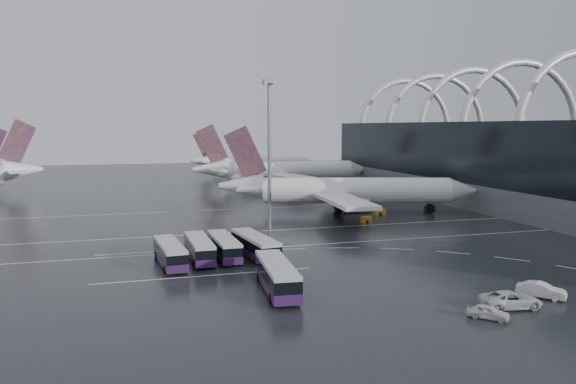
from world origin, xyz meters
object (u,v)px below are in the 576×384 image
object	(u,v)px
gse_cart_belly_d	(427,208)
bus_row_far_c	(277,275)
airliner_main	(343,191)
van_curve_a	(511,300)
bus_row_near_d	(255,246)
gse_cart_belly_b	(359,205)
gse_cart_belly_c	(366,219)
bus_row_near_a	(170,253)
van_curve_c	(541,290)
bus_row_near_c	(224,246)
airliner_gate_c	(251,163)
floodlight_mast	(269,136)
bus_row_near_b	(199,248)
van_curve_b	(488,312)
gse_cart_belly_a	(379,212)
airliner_gate_b	(280,171)

from	to	relation	value
gse_cart_belly_d	bus_row_far_c	bearing A→B (deg)	-134.10
airliner_main	van_curve_a	bearing A→B (deg)	-80.02
van_curve_a	gse_cart_belly_d	bearing A→B (deg)	-15.23
bus_row_near_d	gse_cart_belly_b	bearing A→B (deg)	-45.98
gse_cart_belly_c	bus_row_near_a	bearing A→B (deg)	-149.04
van_curve_c	bus_row_near_c	bearing A→B (deg)	93.37
airliner_gate_c	van_curve_a	distance (m)	169.61
van_curve_c	gse_cart_belly_c	xyz separation A→B (m)	(1.89, 50.82, -0.29)
airliner_main	floodlight_mast	world-z (taller)	floodlight_mast
van_curve_c	gse_cart_belly_b	bearing A→B (deg)	39.94
bus_row_near_b	bus_row_near_d	size ratio (longest dim) A/B	0.92
van_curve_b	airliner_gate_c	bearing A→B (deg)	40.52
airliner_gate_c	gse_cart_belly_a	size ratio (longest dim) A/B	20.34
van_curve_a	gse_cart_belly_d	size ratio (longest dim) A/B	2.86
van_curve_b	gse_cart_belly_b	bearing A→B (deg)	31.47
van_curve_a	van_curve_b	world-z (taller)	van_curve_a
gse_cart_belly_a	bus_row_near_b	bearing A→B (deg)	-144.57
bus_row_far_c	van_curve_c	bearing A→B (deg)	-106.52
bus_row_near_d	floodlight_mast	bearing A→B (deg)	-26.55
airliner_gate_b	van_curve_c	bearing A→B (deg)	-91.53
bus_row_near_a	gse_cart_belly_b	bearing A→B (deg)	-51.71
airliner_gate_c	van_curve_a	xyz separation A→B (m)	(-10.52, -169.25, -3.54)
airliner_main	gse_cart_belly_d	distance (m)	19.94
floodlight_mast	gse_cart_belly_b	bearing A→B (deg)	37.84
van_curve_a	gse_cart_belly_c	xyz separation A→B (m)	(7.48, 52.92, -0.33)
airliner_gate_c	gse_cart_belly_a	xyz separation A→B (m)	(3.59, -108.35, -3.77)
gse_cart_belly_c	airliner_main	bearing A→B (deg)	89.27
bus_row_near_a	bus_row_near_c	bearing A→B (deg)	-79.03
airliner_gate_b	van_curve_a	xyz separation A→B (m)	(-8.63, -120.17, -4.03)
airliner_gate_b	airliner_gate_c	distance (m)	49.11
bus_row_near_a	gse_cart_belly_a	world-z (taller)	bus_row_near_a
bus_row_near_d	gse_cart_belly_d	distance (m)	58.32
bus_row_near_c	gse_cart_belly_d	size ratio (longest dim) A/B	5.54
airliner_main	gse_cart_belly_c	xyz separation A→B (m)	(-0.16, -12.82, -4.23)
van_curve_c	floodlight_mast	bearing A→B (deg)	67.47
bus_row_far_c	airliner_main	bearing A→B (deg)	-24.23
bus_row_near_c	van_curve_c	bearing A→B (deg)	-135.05
airliner_main	floodlight_mast	size ratio (longest dim) A/B	2.03
airliner_main	gse_cart_belly_a	size ratio (longest dim) A/B	22.67
bus_row_near_a	bus_row_near_b	distance (m)	4.62
bus_row_near_a	van_curve_b	distance (m)	42.00
airliner_gate_b	bus_row_near_c	distance (m)	95.28
airliner_gate_c	van_curve_b	size ratio (longest dim) A/B	12.24
airliner_main	van_curve_b	world-z (taller)	airliner_main
van_curve_c	floodlight_mast	size ratio (longest dim) A/B	0.19
van_curve_b	gse_cart_belly_b	size ratio (longest dim) A/B	1.80
airliner_gate_c	gse_cart_belly_d	size ratio (longest dim) A/B	22.18
floodlight_mast	bus_row_far_c	bearing A→B (deg)	-103.37
bus_row_near_c	bus_row_near_d	size ratio (longest dim) A/B	0.91
bus_row_near_c	gse_cart_belly_c	world-z (taller)	bus_row_near_c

